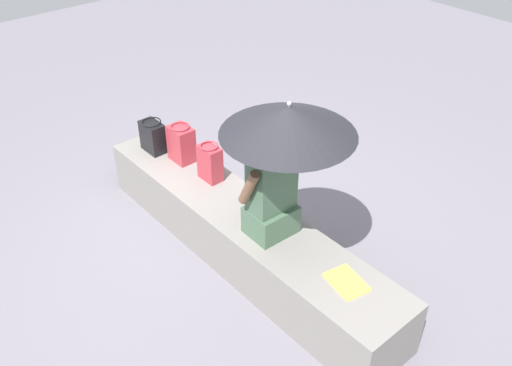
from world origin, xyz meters
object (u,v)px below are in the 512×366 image
at_px(tote_bag_canvas, 181,143).
at_px(magazine, 347,282).
at_px(person_seated, 272,188).
at_px(handbag_black, 153,136).
at_px(parasol, 289,120).
at_px(shoulder_bag_spare, 210,163).

relative_size(tote_bag_canvas, magazine, 1.22).
distance_m(person_seated, handbag_black, 1.55).
xyz_separation_m(parasol, handbag_black, (-1.62, -0.10, -0.80)).
height_order(parasol, tote_bag_canvas, parasol).
xyz_separation_m(person_seated, tote_bag_canvas, (-1.24, 0.07, -0.22)).
xyz_separation_m(person_seated, shoulder_bag_spare, (-0.84, 0.08, -0.23)).
relative_size(handbag_black, shoulder_bag_spare, 0.91).
height_order(handbag_black, magazine, handbag_black).
height_order(handbag_black, tote_bag_canvas, tote_bag_canvas).
relative_size(person_seated, parasol, 0.84).
distance_m(parasol, magazine, 1.13).
xyz_separation_m(parasol, shoulder_bag_spare, (-0.92, 0.02, -0.78)).
relative_size(person_seated, shoulder_bag_spare, 2.75).
height_order(person_seated, handbag_black, person_seated).
bearing_deg(magazine, parasol, -171.50).
relative_size(parasol, handbag_black, 3.60).
relative_size(parasol, magazine, 3.84).
distance_m(tote_bag_canvas, magazine, 1.97).
bearing_deg(magazine, handbag_black, -166.78).
distance_m(tote_bag_canvas, shoulder_bag_spare, 0.40).
distance_m(parasol, shoulder_bag_spare, 1.21).
bearing_deg(shoulder_bag_spare, parasol, -1.16).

